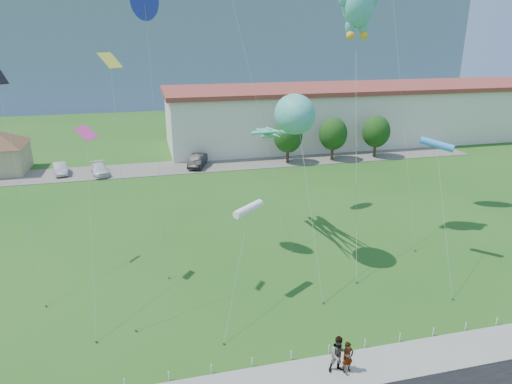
% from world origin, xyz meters
% --- Properties ---
extents(ground, '(160.00, 160.00, 0.00)m').
position_xyz_m(ground, '(0.00, 0.00, 0.00)').
color(ground, '#1F5317').
rests_on(ground, ground).
extents(sidewalk, '(80.00, 2.50, 0.10)m').
position_xyz_m(sidewalk, '(0.00, -2.75, 0.05)').
color(sidewalk, gray).
rests_on(sidewalk, ground).
extents(parking_strip, '(70.00, 6.00, 0.06)m').
position_xyz_m(parking_strip, '(0.00, 35.00, 0.03)').
color(parking_strip, '#59544C').
rests_on(parking_strip, ground).
extents(hill_ridge, '(160.00, 50.00, 25.00)m').
position_xyz_m(hill_ridge, '(0.00, 120.00, 12.50)').
color(hill_ridge, gray).
rests_on(hill_ridge, ground).
extents(warehouse, '(61.00, 15.00, 8.20)m').
position_xyz_m(warehouse, '(26.00, 44.00, 4.12)').
color(warehouse, beige).
rests_on(warehouse, ground).
extents(rope_fence, '(26.05, 0.05, 0.50)m').
position_xyz_m(rope_fence, '(0.00, -1.30, 0.25)').
color(rope_fence, white).
rests_on(rope_fence, ground).
extents(tree_near, '(3.60, 3.60, 5.47)m').
position_xyz_m(tree_near, '(10.00, 34.00, 3.39)').
color(tree_near, '#3F2B19').
rests_on(tree_near, ground).
extents(tree_mid, '(3.60, 3.60, 5.47)m').
position_xyz_m(tree_mid, '(16.00, 34.00, 3.39)').
color(tree_mid, '#3F2B19').
rests_on(tree_mid, ground).
extents(tree_far, '(3.60, 3.60, 5.47)m').
position_xyz_m(tree_far, '(22.00, 34.00, 3.39)').
color(tree_far, '#3F2B19').
rests_on(tree_far, ground).
extents(pedestrian_left, '(0.62, 0.45, 1.59)m').
position_xyz_m(pedestrian_left, '(1.29, -2.82, 0.90)').
color(pedestrian_left, gray).
rests_on(pedestrian_left, sidewalk).
extents(pedestrian_right, '(0.96, 0.77, 1.89)m').
position_xyz_m(pedestrian_right, '(0.88, -2.71, 1.05)').
color(pedestrian_right, gray).
rests_on(pedestrian_right, sidewalk).
extents(parked_car_silver, '(2.19, 4.08, 1.28)m').
position_xyz_m(parked_car_silver, '(-17.03, 35.40, 0.70)').
color(parked_car_silver, '#B7B6BD').
rests_on(parked_car_silver, parking_strip).
extents(parked_car_white, '(2.52, 4.49, 1.23)m').
position_xyz_m(parked_car_white, '(-12.61, 34.07, 0.67)').
color(parked_car_white, silver).
rests_on(parked_car_white, parking_strip).
extents(parked_car_black, '(3.03, 4.85, 1.51)m').
position_xyz_m(parked_car_black, '(-1.25, 34.71, 0.81)').
color(parked_car_black, black).
rests_on(parked_car_black, parking_strip).
extents(octopus_kite, '(2.60, 12.99, 11.74)m').
position_xyz_m(octopus_kite, '(2.34, 10.38, 9.65)').
color(octopus_kite, teal).
rests_on(octopus_kite, ground).
extents(teddy_bear_kite, '(4.54, 9.72, 19.94)m').
position_xyz_m(teddy_bear_kite, '(8.36, 13.37, 17.59)').
color(teddy_bear_kite, teal).
rests_on(teddy_bear_kite, ground).
extents(small_kite_blue, '(1.80, 5.24, 18.02)m').
position_xyz_m(small_kite_blue, '(-6.58, 12.64, 16.93)').
color(small_kite_blue, '#262ADA').
rests_on(small_kite_blue, ground).
extents(small_kite_yellow, '(1.29, 5.45, 14.43)m').
position_xyz_m(small_kite_yellow, '(-8.69, 7.04, 12.25)').
color(small_kite_yellow, yellow).
rests_on(small_kite_yellow, ground).
extents(small_kite_pink, '(1.29, 7.90, 10.17)m').
position_xyz_m(small_kite_pink, '(-10.61, 8.79, 8.65)').
color(small_kite_pink, '#F13593').
rests_on(small_kite_pink, ground).
extents(small_kite_white, '(2.79, 6.12, 5.95)m').
position_xyz_m(small_kite_white, '(-1.59, 5.54, 5.47)').
color(small_kite_white, white).
rests_on(small_kite_white, ground).
extents(small_kite_black, '(2.90, 7.30, 13.24)m').
position_xyz_m(small_kite_black, '(-15.64, 12.40, 11.22)').
color(small_kite_black, black).
rests_on(small_kite_black, ground).
extents(small_kite_cyan, '(2.08, 7.11, 8.70)m').
position_xyz_m(small_kite_cyan, '(12.01, 7.36, 8.20)').
color(small_kite_cyan, '#348CED').
rests_on(small_kite_cyan, ground).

